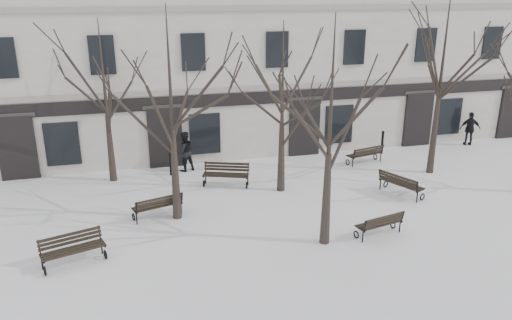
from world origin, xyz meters
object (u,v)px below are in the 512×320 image
object	(u,v)px
bench_5	(401,183)
bench_2	(380,224)
bench_1	(158,205)
bench_0	(73,248)
tree_2	(331,107)
bench_3	(226,174)
tree_1	(170,91)
bench_4	(366,154)

from	to	relation	value
bench_5	bench_2	bearing A→B (deg)	115.53
bench_1	bench_0	bearing A→B (deg)	26.91
tree_2	bench_5	xyz separation A→B (m)	(4.58, 3.02, -4.17)
bench_3	bench_5	bearing A→B (deg)	-2.57
bench_1	bench_5	size ratio (longest dim) A/B	0.98
tree_2	bench_2	world-z (taller)	tree_2
tree_2	bench_5	bearing A→B (deg)	33.34
tree_1	tree_2	distance (m)	5.62
bench_0	bench_4	xyz separation A→B (m)	(13.07, 6.24, -0.02)
bench_0	bench_2	world-z (taller)	bench_0
bench_1	bench_2	distance (m)	8.08
bench_0	bench_1	distance (m)	3.85
bench_2	bench_4	distance (m)	7.62
bench_0	bench_2	distance (m)	10.15
tree_2	bench_1	size ratio (longest dim) A/B	3.87
bench_1	bench_4	distance (m)	10.88
tree_1	bench_1	xyz separation A→B (m)	(-0.69, 0.17, -4.30)
bench_0	bench_3	bearing A→B (deg)	23.72
bench_1	bench_2	world-z (taller)	bench_1
bench_3	bench_4	distance (m)	7.23
tree_1	bench_1	distance (m)	4.36
bench_3	bench_5	size ratio (longest dim) A/B	1.04
tree_2	bench_2	bearing A→B (deg)	-1.33
tree_1	bench_4	bearing A→B (deg)	21.44
bench_4	tree_1	bearing A→B (deg)	7.96
bench_0	bench_2	size ratio (longest dim) A/B	1.11
bench_2	bench_3	bearing A→B (deg)	-67.37
tree_1	bench_3	xyz separation A→B (m)	(2.42, 2.72, -4.27)
bench_4	bench_5	bearing A→B (deg)	70.80
tree_2	bench_1	xyz separation A→B (m)	(-5.29, 3.38, -4.19)
bench_2	bench_3	xyz separation A→B (m)	(-4.20, 5.98, 0.07)
bench_4	bench_1	bearing A→B (deg)	5.82
bench_1	bench_4	world-z (taller)	same
bench_1	bench_4	bearing A→B (deg)	-177.11
bench_3	bench_4	bearing A→B (deg)	29.09
bench_0	tree_2	bearing A→B (deg)	-22.80
tree_1	bench_4	xyz separation A→B (m)	(9.58, 3.76, -4.30)
bench_4	bench_2	bearing A→B (deg)	53.71
bench_5	tree_1	bearing A→B (deg)	64.15
tree_2	bench_5	distance (m)	6.89
tree_2	bench_5	size ratio (longest dim) A/B	3.78
bench_1	bench_2	xyz separation A→B (m)	(7.31, -3.43, -0.03)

